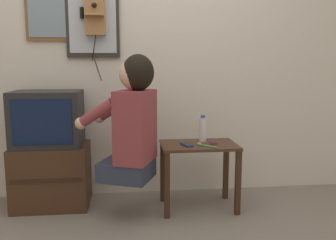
% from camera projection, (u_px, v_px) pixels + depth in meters
% --- Properties ---
extents(wall_back, '(6.80, 0.05, 2.55)m').
position_uv_depth(wall_back, '(133.00, 50.00, 3.07)').
color(wall_back, beige).
rests_on(wall_back, ground_plane).
extents(side_table, '(0.60, 0.39, 0.53)m').
position_uv_depth(side_table, '(199.00, 158.00, 2.82)').
color(side_table, '#422819').
rests_on(side_table, ground_plane).
extents(person, '(0.60, 0.51, 0.92)m').
position_uv_depth(person, '(132.00, 119.00, 2.57)').
color(person, '#2D3347').
rests_on(person, ground_plane).
extents(tv_stand, '(0.59, 0.41, 0.50)m').
position_uv_depth(tv_stand, '(52.00, 176.00, 2.89)').
color(tv_stand, '#422819').
rests_on(tv_stand, ground_plane).
extents(television, '(0.53, 0.39, 0.44)m').
position_uv_depth(television, '(48.00, 118.00, 2.82)').
color(television, '#232326').
rests_on(television, tv_stand).
extents(wall_phone_antique, '(0.21, 0.19, 0.82)m').
position_uv_depth(wall_phone_antique, '(95.00, 10.00, 2.90)').
color(wall_phone_antique, '#9E6B3D').
extents(framed_picture, '(0.35, 0.03, 0.41)m').
position_uv_depth(framed_picture, '(47.00, 16.00, 2.91)').
color(framed_picture, brown).
extents(wall_mirror, '(0.44, 0.03, 0.75)m').
position_uv_depth(wall_mirror, '(92.00, 11.00, 2.94)').
color(wall_mirror, '#2D2823').
extents(cell_phone_held, '(0.10, 0.14, 0.01)m').
position_uv_depth(cell_phone_held, '(187.00, 145.00, 2.75)').
color(cell_phone_held, navy).
rests_on(cell_phone_held, side_table).
extents(cell_phone_spare, '(0.08, 0.13, 0.01)m').
position_uv_depth(cell_phone_spare, '(213.00, 142.00, 2.84)').
color(cell_phone_spare, maroon).
rests_on(cell_phone_spare, side_table).
extents(water_bottle, '(0.06, 0.06, 0.22)m').
position_uv_depth(water_bottle, '(203.00, 129.00, 2.88)').
color(water_bottle, silver).
rests_on(water_bottle, side_table).
extents(toothbrush, '(0.13, 0.12, 0.02)m').
position_uv_depth(toothbrush, '(206.00, 146.00, 2.71)').
color(toothbrush, '#4CBF66').
rests_on(toothbrush, side_table).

